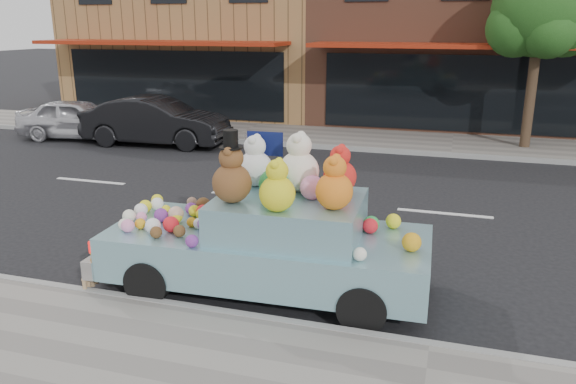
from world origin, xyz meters
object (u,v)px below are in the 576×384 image
(street_tree, at_px, (541,17))
(car_silver, at_px, (78,119))
(car_dark, at_px, (156,121))
(art_car, at_px, (269,235))

(street_tree, height_order, car_silver, street_tree)
(car_dark, distance_m, art_car, 10.35)
(car_silver, height_order, car_dark, car_dark)
(car_dark, bearing_deg, art_car, -145.60)
(car_silver, distance_m, art_car, 12.34)
(street_tree, bearing_deg, car_dark, -167.09)
(art_car, bearing_deg, street_tree, 65.94)
(art_car, bearing_deg, car_silver, 135.77)
(car_silver, relative_size, car_dark, 0.86)
(street_tree, relative_size, car_dark, 1.19)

